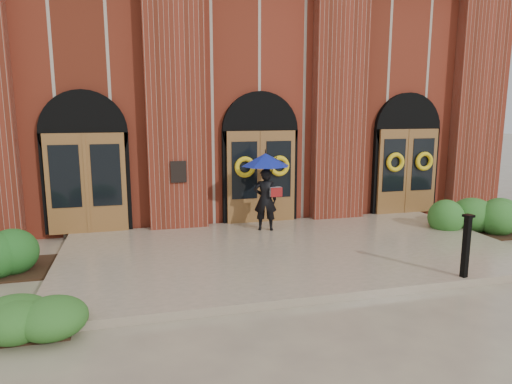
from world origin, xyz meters
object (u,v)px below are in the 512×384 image
object	(u,v)px
metal_post	(466,245)
hedge_wall_right	(474,218)
man_with_umbrella	(265,177)
hedge_wall_left	(43,248)

from	to	relation	value
metal_post	hedge_wall_right	size ratio (longest dim) A/B	0.36
man_with_umbrella	hedge_wall_right	world-z (taller)	man_with_umbrella
hedge_wall_left	hedge_wall_right	size ratio (longest dim) A/B	0.99
man_with_umbrella	hedge_wall_left	size ratio (longest dim) A/B	0.60
metal_post	hedge_wall_left	world-z (taller)	metal_post
hedge_wall_right	hedge_wall_left	bearing A→B (deg)	-179.96
metal_post	man_with_umbrella	bearing A→B (deg)	122.59
man_with_umbrella	hedge_wall_left	bearing A→B (deg)	30.63
metal_post	hedge_wall_right	bearing A→B (deg)	48.02
man_with_umbrella	metal_post	size ratio (longest dim) A/B	1.67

